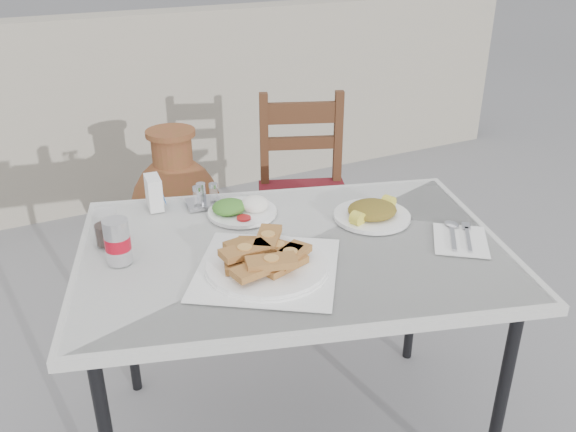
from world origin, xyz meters
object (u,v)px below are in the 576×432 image
cafe_table (293,261)px  salad_chopped_plate (372,212)px  soda_can (117,241)px  salad_rice_plate (241,208)px  napkin_holder (154,193)px  chair (304,194)px  cola_glass (106,230)px  condiment_caddy (204,198)px  terracotta_urn (177,212)px  pide_plate (267,258)px

cafe_table → salad_chopped_plate: size_ratio=5.85×
salad_chopped_plate → soda_can: bearing=173.5°
salad_rice_plate → cafe_table: bearing=-78.5°
cafe_table → napkin_holder: napkin_holder is taller
soda_can → chair: size_ratio=0.14×
cafe_table → cola_glass: cola_glass is taller
salad_chopped_plate → chair: chair is taller
salad_chopped_plate → condiment_caddy: size_ratio=1.98×
terracotta_urn → salad_chopped_plate: bearing=-74.9°
pide_plate → napkin_holder: 0.58m
pide_plate → chair: (0.67, 1.02, -0.34)m
pide_plate → condiment_caddy: size_ratio=4.22×
cafe_table → condiment_caddy: bearing=110.1°
condiment_caddy → chair: (0.69, 0.52, -0.33)m
napkin_holder → terracotta_urn: bearing=75.6°
pide_plate → condiment_caddy: (-0.01, 0.50, -0.01)m
cafe_table → napkin_holder: bearing=123.5°
cafe_table → cola_glass: 0.59m
salad_chopped_plate → pide_plate: bearing=-162.7°
cola_glass → napkin_holder: (0.21, 0.19, 0.01)m
napkin_holder → chair: (0.84, 0.46, -0.36)m
pide_plate → terracotta_urn: bearing=84.6°
cafe_table → cola_glass: bearing=152.1°
salad_rice_plate → cola_glass: (-0.45, -0.01, 0.03)m
soda_can → terracotta_urn: size_ratio=0.17×
cola_glass → terracotta_urn: cola_glass is taller
cafe_table → napkin_holder: 0.57m
pide_plate → salad_rice_plate: bearing=78.2°
chair → soda_can: bearing=-121.9°
cafe_table → pide_plate: (-0.13, -0.10, 0.09)m
salad_chopped_plate → terracotta_urn: bearing=105.1°
salad_rice_plate → soda_can: size_ratio=1.74×
salad_rice_plate → napkin_holder: bearing=143.4°
salad_chopped_plate → cola_glass: size_ratio=2.37×
soda_can → napkin_holder: bearing=58.4°
pide_plate → terracotta_urn: 1.45m
terracotta_urn → salad_rice_plate: bearing=-92.9°
soda_can → condiment_caddy: size_ratio=1.04×
condiment_caddy → cola_glass: bearing=-160.4°
soda_can → chair: (1.04, 0.78, -0.37)m
salad_rice_plate → salad_chopped_plate: 0.44m
salad_chopped_plate → condiment_caddy: bearing=143.2°
pide_plate → chair: 1.26m
cafe_table → napkin_holder: size_ratio=13.26×
condiment_caddy → cafe_table: bearing=-69.9°
soda_can → cola_glass: size_ratio=1.24×
cafe_table → salad_rice_plate: (-0.06, 0.28, 0.08)m
salad_rice_plate → cola_glass: 0.46m
salad_chopped_plate → condiment_caddy: (-0.47, 0.35, 0.01)m
cola_glass → chair: 1.28m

